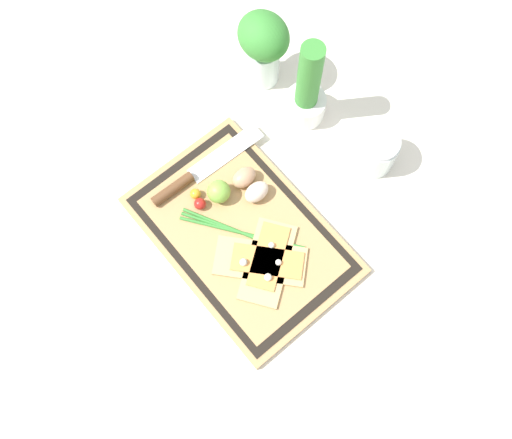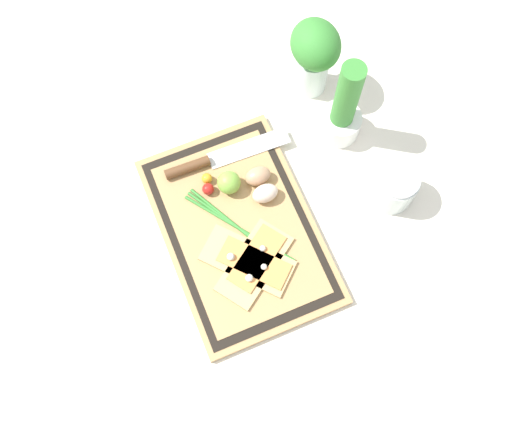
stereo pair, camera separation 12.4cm
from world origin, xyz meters
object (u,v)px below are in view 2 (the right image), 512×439
at_px(pizza_slice_near, 249,261).
at_px(cherry_tomato_yellow, 207,178).
at_px(pizza_slice_far, 254,263).
at_px(herb_pot, 343,112).
at_px(lime, 229,182).
at_px(cherry_tomato_red, 208,189).
at_px(egg_brown, 258,176).
at_px(knife, 207,161).
at_px(egg_pink, 265,193).
at_px(sauce_jar, 394,188).
at_px(herb_glass, 314,54).

xyz_separation_m(pizza_slice_near, cherry_tomato_yellow, (-0.20, -0.01, 0.01)).
relative_size(pizza_slice_near, pizza_slice_far, 1.00).
distance_m(pizza_slice_near, herb_pot, 0.38).
xyz_separation_m(lime, cherry_tomato_red, (-0.01, -0.05, -0.01)).
bearing_deg(cherry_tomato_red, egg_brown, 81.78).
distance_m(knife, egg_pink, 0.15).
relative_size(knife, lime, 5.67).
xyz_separation_m(pizza_slice_near, knife, (-0.24, 0.00, 0.00)).
distance_m(egg_brown, lime, 0.06).
distance_m(cherry_tomato_yellow, sauce_jar, 0.40).
height_order(pizza_slice_far, cherry_tomato_yellow, same).
distance_m(lime, cherry_tomato_yellow, 0.05).
xyz_separation_m(pizza_slice_far, herb_pot, (-0.22, 0.30, 0.06)).
xyz_separation_m(pizza_slice_near, egg_brown, (-0.16, 0.09, 0.01)).
bearing_deg(cherry_tomato_red, pizza_slice_near, 6.36).
height_order(pizza_slice_near, cherry_tomato_red, cherry_tomato_red).
bearing_deg(egg_brown, herb_glass, 131.42).
bearing_deg(pizza_slice_near, herb_glass, 139.43).
distance_m(pizza_slice_far, sauce_jar, 0.33).
bearing_deg(egg_pink, knife, -144.82).
xyz_separation_m(cherry_tomato_yellow, herb_glass, (-0.14, 0.31, 0.09)).
relative_size(lime, sauce_jar, 0.52).
xyz_separation_m(knife, cherry_tomato_yellow, (0.04, -0.01, 0.00)).
bearing_deg(sauce_jar, cherry_tomato_red, -112.85).
distance_m(pizza_slice_near, cherry_tomato_yellow, 0.20).
bearing_deg(knife, sauce_jar, 57.62).
bearing_deg(cherry_tomato_red, sauce_jar, 67.15).
height_order(egg_pink, sauce_jar, sauce_jar).
bearing_deg(cherry_tomato_red, lime, 79.99).
bearing_deg(herb_pot, cherry_tomato_yellow, -88.48).
bearing_deg(cherry_tomato_red, herb_glass, 117.94).
relative_size(pizza_slice_far, cherry_tomato_red, 7.65).
relative_size(egg_brown, herb_glass, 0.28).
relative_size(pizza_slice_far, lime, 3.89).
bearing_deg(cherry_tomato_red, herb_pot, 95.79).
xyz_separation_m(egg_pink, sauce_jar, (0.09, 0.25, 0.00)).
bearing_deg(pizza_slice_far, sauce_jar, 95.71).
xyz_separation_m(pizza_slice_near, lime, (-0.17, 0.03, 0.02)).
bearing_deg(herb_glass, knife, -70.57).
height_order(cherry_tomato_yellow, herb_glass, herb_glass).
height_order(herb_pot, herb_glass, herb_pot).
bearing_deg(knife, lime, 18.44).
bearing_deg(herb_glass, cherry_tomato_yellow, -65.18).
bearing_deg(pizza_slice_far, herb_glass, 140.94).
xyz_separation_m(pizza_slice_far, egg_pink, (-0.13, 0.08, 0.01)).
bearing_deg(cherry_tomato_yellow, sauce_jar, 63.51).
bearing_deg(egg_pink, cherry_tomato_yellow, -129.47).
bearing_deg(herb_pot, lime, -81.67).
bearing_deg(knife, cherry_tomato_red, -18.58).
distance_m(pizza_slice_near, knife, 0.24).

